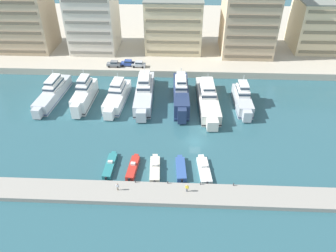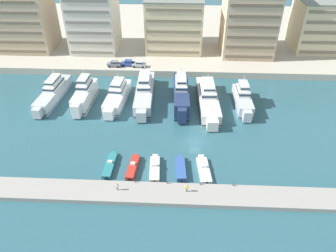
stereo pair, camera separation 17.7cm
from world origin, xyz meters
name	(u,v)px [view 1 (the left image)]	position (x,y,z in m)	size (l,w,h in m)	color
ground_plane	(195,142)	(0.00, 0.00, 0.00)	(400.00, 400.00, 0.00)	#2D5B66
quay_promenade	(191,33)	(0.00, 65.50, 1.02)	(180.00, 70.00, 2.04)	#BCB29E
pier_dock	(198,195)	(0.00, -16.20, 0.45)	(120.00, 5.10, 0.89)	#9E998E
yacht_silver_far_left	(53,92)	(-37.24, 16.83, 1.99)	(5.15, 19.88, 7.30)	silver
yacht_white_left	(84,95)	(-28.26, 14.97, 2.61)	(4.21, 15.46, 8.80)	white
yacht_white_mid_left	(117,95)	(-20.01, 15.98, 2.01)	(5.40, 17.62, 7.38)	white
yacht_silver_center_left	(144,91)	(-13.08, 17.87, 2.24)	(4.96, 22.39, 8.02)	silver
yacht_navy_center	(181,94)	(-3.44, 16.17, 2.68)	(4.44, 20.09, 8.79)	navy
yacht_ivory_center_right	(208,98)	(3.42, 15.49, 2.07)	(5.64, 23.09, 7.53)	silver
yacht_silver_mid_right	(243,99)	(12.20, 15.25, 2.21)	(3.98, 15.18, 7.93)	silver
motorboat_teal_far_left	(110,165)	(-17.26, -9.00, 0.44)	(1.88, 7.93, 1.28)	teal
motorboat_red_left	(133,168)	(-12.60, -9.56, 0.56)	(2.10, 7.40, 1.56)	red
motorboat_cream_mid_left	(155,169)	(-8.23, -9.76, 0.57)	(2.31, 7.92, 1.62)	beige
motorboat_blue_center_left	(181,169)	(-3.12, -9.47, 0.55)	(2.28, 7.30, 1.10)	#33569E
motorboat_white_center	(204,169)	(1.45, -9.27, 0.38)	(2.88, 8.29, 1.20)	white
car_grey_far_left	(114,64)	(-23.80, 32.92, 3.02)	(4.17, 2.06, 1.80)	slate
car_blue_left	(128,63)	(-19.68, 33.70, 3.02)	(4.18, 2.09, 1.80)	#28428E
car_silver_mid_left	(139,64)	(-16.30, 33.05, 3.02)	(4.18, 2.08, 1.80)	#B7BCC1
apartment_block_far_left	(17,15)	(-56.40, 46.35, 12.88)	(21.17, 13.99, 23.57)	#C6AD89
apartment_block_left	(93,19)	(-32.11, 46.88, 11.79)	(14.84, 15.00, 21.36)	silver
apartment_block_mid_left	(174,23)	(-6.34, 48.74, 10.47)	(18.20, 15.96, 18.74)	beige
apartment_block_center_left	(249,13)	(17.00, 46.38, 14.60)	(16.19, 15.92, 27.00)	#C6AD89
apartment_block_center	(327,24)	(43.16, 50.47, 10.13)	(21.05, 15.10, 18.07)	beige
pedestrian_near_edge	(187,188)	(-1.97, -15.76, 1.88)	(0.62, 0.34, 1.66)	#4C515B
pedestrian_mid_deck	(117,186)	(-14.47, -15.99, 1.86)	(0.63, 0.27, 1.63)	#7A6B56
bollard_west	(135,181)	(-11.56, -13.90, 1.22)	(0.20, 0.20, 0.61)	#2D2D33
bollard_west_mid	(168,182)	(-5.51, -13.90, 1.22)	(0.20, 0.20, 0.61)	#2D2D33
bollard_east_mid	(201,183)	(0.55, -13.90, 1.22)	(0.20, 0.20, 0.61)	#2D2D33
bollard_east	(234,184)	(6.60, -13.90, 1.22)	(0.20, 0.20, 0.61)	#2D2D33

